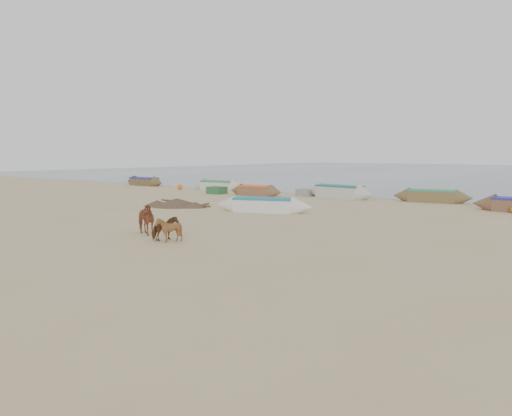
{
  "coord_description": "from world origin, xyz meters",
  "views": [
    {
      "loc": [
        13.55,
        -13.48,
        3.46
      ],
      "look_at": [
        0.0,
        4.0,
        1.0
      ],
      "focal_mm": 35.0,
      "sensor_mm": 36.0,
      "label": 1
    }
  ],
  "objects_px": {
    "cow_adult": "(144,219)",
    "calf_front": "(169,230)",
    "near_canoe": "(264,205)",
    "calf_right": "(166,229)"
  },
  "relations": [
    {
      "from": "calf_front",
      "to": "calf_right",
      "type": "relative_size",
      "value": 1.07
    },
    {
      "from": "calf_front",
      "to": "calf_right",
      "type": "xyz_separation_m",
      "value": [
        -0.4,
        0.21,
        -0.03
      ]
    },
    {
      "from": "cow_adult",
      "to": "calf_right",
      "type": "distance_m",
      "value": 1.87
    },
    {
      "from": "calf_front",
      "to": "calf_right",
      "type": "bearing_deg",
      "value": -148.65
    },
    {
      "from": "cow_adult",
      "to": "calf_front",
      "type": "distance_m",
      "value": 2.31
    },
    {
      "from": "cow_adult",
      "to": "calf_right",
      "type": "relative_size",
      "value": 1.71
    },
    {
      "from": "cow_adult",
      "to": "calf_right",
      "type": "bearing_deg",
      "value": -86.53
    },
    {
      "from": "calf_front",
      "to": "near_canoe",
      "type": "distance_m",
      "value": 10.6
    },
    {
      "from": "cow_adult",
      "to": "near_canoe",
      "type": "relative_size",
      "value": 0.27
    },
    {
      "from": "cow_adult",
      "to": "near_canoe",
      "type": "distance_m",
      "value": 9.58
    }
  ]
}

